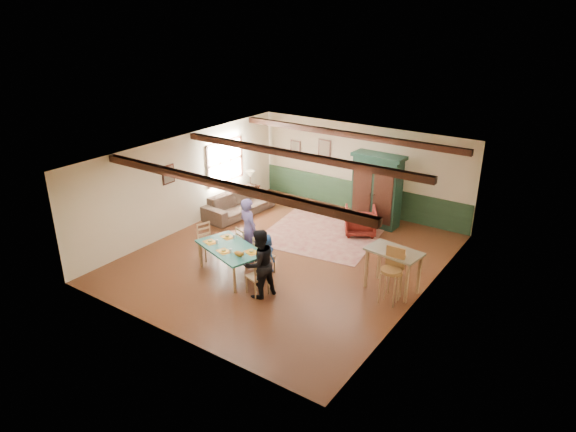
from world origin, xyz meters
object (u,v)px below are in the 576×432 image
Objects in this scene: armoire at (377,190)px; bar_stool_right at (394,278)px; dining_table at (231,261)px; sofa at (239,204)px; end_table at (251,194)px; table_lamp at (250,178)px; bar_stool_left at (390,277)px; person_child at (267,253)px; dining_chair_far_right at (264,255)px; person_man at (248,230)px; dining_chair_far_left at (246,244)px; person_woman at (259,264)px; armchair at (360,221)px; dining_chair_end_right at (257,275)px; cat at (239,253)px; counter_table at (392,270)px; dining_chair_end_left at (208,242)px.

bar_stool_right is at bearing -57.59° from armoire.
dining_table is 3.83m from sofa.
armoire reaches higher than dining_table.
table_lamp is (0.00, 0.00, 0.54)m from end_table.
person_child is at bearing -175.01° from bar_stool_left.
person_man reaches higher than dining_chair_far_right.
dining_table is at bearing 116.57° from person_man.
person_child is (0.75, -0.16, 0.03)m from dining_chair_far_left.
person_woman is at bearing -153.37° from bar_stool_left.
bar_stool_left is at bearing -154.81° from person_child.
armchair is at bearing -86.44° from person_child.
dining_chair_far_right is 0.43× the size of armoire.
dining_chair_end_right is at bearing -93.48° from armoire.
dining_table is 0.87m from person_child.
dining_chair_far_right is at bearing 100.37° from cat.
armchair is 0.69× the size of bar_stool_left.
dining_chair_far_left is at bearing 179.58° from bar_stool_right.
counter_table is at bearing 145.38° from dining_chair_end_right.
dining_chair_end_left is at bearing -176.30° from bar_stool_right.
armoire is 3.81m from counter_table.
dining_chair_far_right is 0.77× the size of counter_table.
dining_chair_end_right is 0.73× the size of bar_stool_left.
person_woman is 3.07× the size of table_lamp.
armoire is at bearing 72.43° from dining_table.
bar_stool_right is at bearing -62.60° from counter_table.
dining_chair_end_left is 0.39× the size of sofa.
dining_chair_end_left is 0.55× the size of person_man.
cat is 5.32m from table_lamp.
bar_stool_right is at bearing 138.33° from dining_chair_end_right.
dining_table is at bearing 60.95° from dining_chair_far_right.
person_man reaches higher than person_woman.
cat is at bearing -28.26° from dining_table.
table_lamp is at bearing 148.71° from bar_stool_right.
dining_chair_far_left is 4.14m from table_lamp.
dining_chair_far_right is 0.86m from person_man.
person_child is 0.78× the size of bar_stool_left.
sofa is at bearing -18.43° from armchair.
person_man is (0.92, 0.51, 0.37)m from dining_chair_end_left.
armoire is 4.31m from bar_stool_left.
person_woman is at bearing -90.00° from dining_chair_end_left.
dining_table is at bearing -156.55° from counter_table.
person_man reaches higher than person_child.
dining_chair_end_left reaches higher than armchair.
armchair is 3.81m from sofa.
armchair is at bearing -166.07° from person_woman.
person_child is at bearing 45.09° from armchair.
dining_chair_end_right is 0.87× the size of bar_stool_right.
dining_chair_far_right is 3.07m from bar_stool_left.
counter_table is (2.84, 0.88, 0.01)m from person_child.
sofa is (-3.73, -0.80, -0.05)m from armchair.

